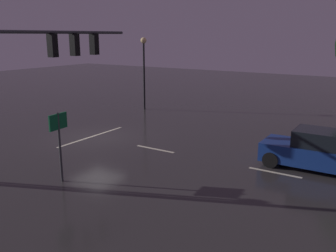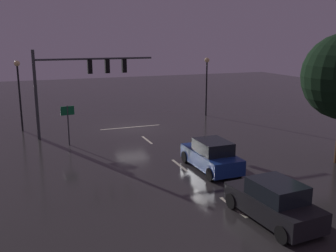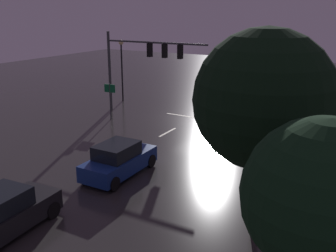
% 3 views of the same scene
% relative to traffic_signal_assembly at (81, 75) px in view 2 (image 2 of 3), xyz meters
% --- Properties ---
extents(ground_plane, '(80.00, 80.00, 0.00)m').
position_rel_traffic_signal_assembly_xyz_m(ground_plane, '(-3.96, -0.88, -4.53)').
color(ground_plane, '#2D2B2B').
extents(traffic_signal_assembly, '(8.72, 0.47, 6.36)m').
position_rel_traffic_signal_assembly_xyz_m(traffic_signal_assembly, '(0.00, 0.00, 0.00)').
color(traffic_signal_assembly, '#383A3D').
rests_on(traffic_signal_assembly, ground_plane).
extents(lane_dash_far, '(0.16, 2.20, 0.01)m').
position_rel_traffic_signal_assembly_xyz_m(lane_dash_far, '(-3.96, 3.12, -4.53)').
color(lane_dash_far, beige).
rests_on(lane_dash_far, ground_plane).
extents(lane_dash_mid, '(0.16, 2.20, 0.01)m').
position_rel_traffic_signal_assembly_xyz_m(lane_dash_mid, '(-3.96, 9.12, -4.53)').
color(lane_dash_mid, beige).
rests_on(lane_dash_mid, ground_plane).
extents(lane_dash_near, '(0.16, 2.20, 0.01)m').
position_rel_traffic_signal_assembly_xyz_m(lane_dash_near, '(-3.96, 15.12, -4.53)').
color(lane_dash_near, beige).
rests_on(lane_dash_near, ground_plane).
extents(stop_bar, '(5.00, 0.16, 0.01)m').
position_rel_traffic_signal_assembly_xyz_m(stop_bar, '(-3.96, -1.18, -4.53)').
color(stop_bar, beige).
rests_on(stop_bar, ground_plane).
extents(car_approaching, '(1.92, 4.38, 1.70)m').
position_rel_traffic_signal_assembly_xyz_m(car_approaching, '(-5.32, 10.40, -3.73)').
color(car_approaching, navy).
rests_on(car_approaching, ground_plane).
extents(car_distant, '(2.15, 4.46, 1.70)m').
position_rel_traffic_signal_assembly_xyz_m(car_distant, '(-4.79, 16.78, -3.73)').
color(car_distant, black).
rests_on(car_distant, ground_plane).
extents(street_lamp_left_kerb, '(0.44, 0.44, 5.37)m').
position_rel_traffic_signal_assembly_xyz_m(street_lamp_left_kerb, '(-11.87, -3.31, -0.80)').
color(street_lamp_left_kerb, black).
rests_on(street_lamp_left_kerb, ground_plane).
extents(street_lamp_right_kerb, '(0.44, 0.44, 5.47)m').
position_rel_traffic_signal_assembly_xyz_m(street_lamp_right_kerb, '(4.30, -3.10, -0.74)').
color(street_lamp_right_kerb, black).
rests_on(street_lamp_right_kerb, ground_plane).
extents(route_sign, '(0.90, 0.15, 2.73)m').
position_rel_traffic_signal_assembly_xyz_m(route_sign, '(1.39, 2.42, -2.56)').
color(route_sign, '#383A3D').
rests_on(route_sign, ground_plane).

